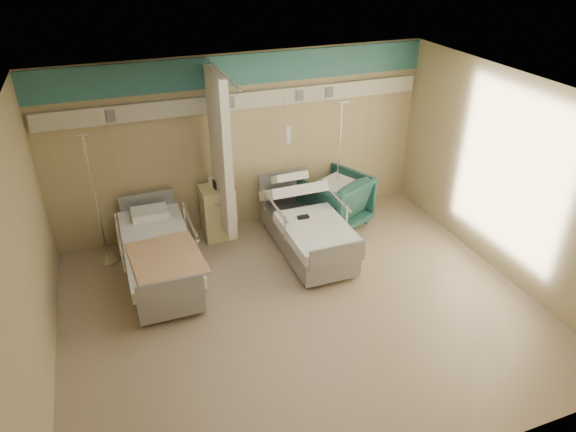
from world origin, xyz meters
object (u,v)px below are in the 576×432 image
Objects in this scene: visitor_armchair at (336,200)px; bed_left at (160,261)px; bed_right at (307,233)px; bedside_cabinet at (218,212)px; iv_stand_left at (103,237)px; iv_stand_right at (337,198)px.

bed_left is at bearing -13.92° from visitor_armchair.
bedside_cabinet is (-1.15, 0.90, 0.11)m from bed_right.
iv_stand_left reaches higher than visitor_armchair.
visitor_armchair is 0.13m from iv_stand_right.
visitor_armchair reaches higher than bed_left.
bedside_cabinet reaches higher than bed_right.
bed_left is 1.05× the size of iv_stand_right.
bed_right is 3.01m from iv_stand_left.
iv_stand_right is (1.98, -0.19, -0.00)m from bedside_cabinet.
bed_right and bed_left have the same top height.
bed_left is 3.11m from iv_stand_right.
bedside_cabinet is at bearing 174.37° from iv_stand_right.
visitor_armchair is (1.91, -0.30, 0.01)m from bedside_cabinet.
bedside_cabinet is 0.43× the size of iv_stand_left.
bedside_cabinet is (1.05, 0.90, 0.11)m from bed_left.
bedside_cabinet is at bearing 141.95° from bed_right.
visitor_armchair is (2.96, 0.60, 0.12)m from bed_left.
iv_stand_left is (-2.90, 0.78, 0.09)m from bed_right.
iv_stand_right is at bearing -149.21° from visitor_armchair.
iv_stand_left is at bearing 178.84° from iv_stand_right.
iv_stand_left is at bearing -28.22° from visitor_armchair.
iv_stand_right is at bearing -5.63° from bedside_cabinet.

